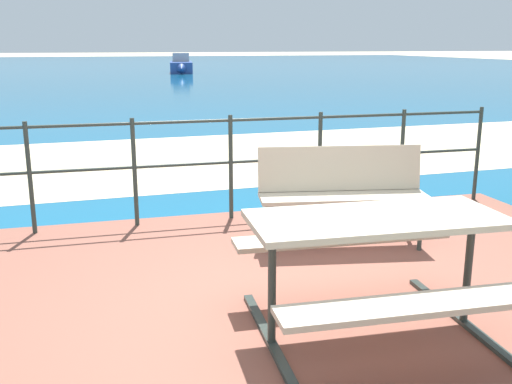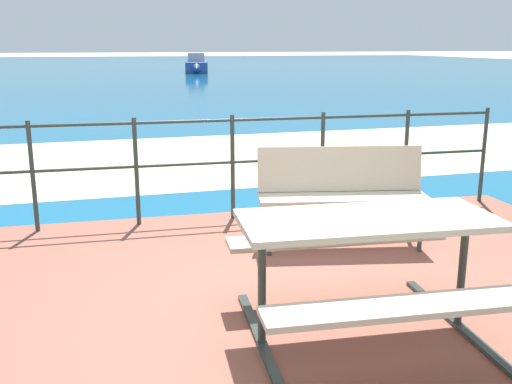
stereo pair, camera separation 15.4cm
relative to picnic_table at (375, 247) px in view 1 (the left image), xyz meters
name	(u,v)px [view 1 (the left image)]	position (x,y,z in m)	size (l,w,h in m)	color
ground_plane	(308,322)	(-0.28, 0.37, -0.65)	(240.00, 240.00, 0.00)	beige
patio_paving	(308,318)	(-0.28, 0.37, -0.62)	(6.40, 5.20, 0.06)	brown
sea_water	(113,70)	(-0.28, 40.37, -0.64)	(90.00, 90.00, 0.01)	#145B84
beach_strip	(182,159)	(-0.28, 6.44, -0.64)	(54.00, 4.56, 0.01)	beige
picnic_table	(375,247)	(0.00, 0.00, 0.00)	(1.60, 1.46, 0.78)	#BCAD93
park_bench	(342,186)	(0.50, 1.67, -0.03)	(1.55, 0.66, 0.90)	#BCAD93
railing_fence	(231,156)	(-0.28, 2.75, 0.08)	(5.94, 0.04, 1.09)	#2D3833
boat_near	(181,66)	(3.87, 35.55, -0.21)	(1.90, 4.78, 1.23)	#2D478C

